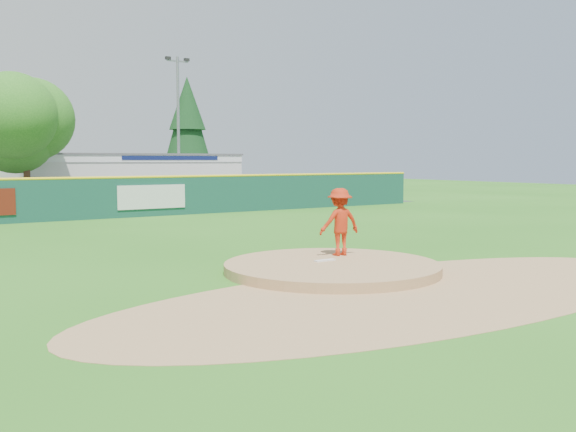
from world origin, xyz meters
TOP-DOWN VIEW (x-y plane):
  - ground at (0.00, 0.00)m, footprint 120.00×120.00m
  - pitchers_mound at (0.00, 0.00)m, footprint 5.50×5.50m
  - pitching_rubber at (0.00, 0.30)m, footprint 0.60×0.15m
  - infield_dirt_arc at (0.00, -3.00)m, footprint 15.40×15.40m
  - parking_lot at (0.00, 27.00)m, footprint 44.00×16.00m
  - pitcher at (0.96, 0.89)m, footprint 1.27×0.83m
  - pool_building_grp at (6.00, 31.99)m, footprint 15.20×8.20m
  - fence_banners at (-1.68, 17.92)m, footprint 11.89×0.04m
  - outfield_fence at (0.00, 18.00)m, footprint 40.00×0.14m
  - deciduous_tree at (-2.00, 25.00)m, footprint 5.60×5.60m
  - conifer_tree at (13.00, 36.00)m, footprint 4.40×4.40m
  - light_pole_right at (9.00, 29.00)m, footprint 1.75×0.25m

SIDE VIEW (x-z plane):
  - ground at x=0.00m, z-range 0.00..0.00m
  - pitchers_mound at x=0.00m, z-range -0.25..0.25m
  - infield_dirt_arc at x=0.00m, z-range 0.00..0.01m
  - parking_lot at x=0.00m, z-range 0.00..0.02m
  - pitching_rubber at x=0.00m, z-range 0.25..0.29m
  - fence_banners at x=-1.68m, z-range 0.40..1.60m
  - outfield_fence at x=0.00m, z-range 0.05..2.12m
  - pitcher at x=0.96m, z-range 0.25..2.09m
  - pool_building_grp at x=6.00m, z-range 0.01..3.32m
  - deciduous_tree at x=-2.00m, z-range 0.87..8.23m
  - conifer_tree at x=13.00m, z-range 0.79..10.29m
  - light_pole_right at x=9.00m, z-range 0.54..10.54m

